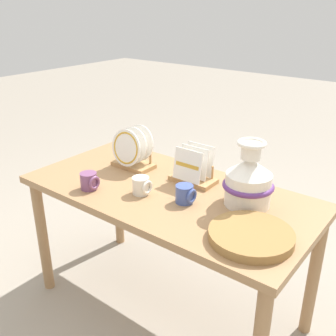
% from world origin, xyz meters
% --- Properties ---
extents(ground_plane, '(14.00, 14.00, 0.00)m').
position_xyz_m(ground_plane, '(0.00, 0.00, 0.00)').
color(ground_plane, gray).
extents(display_table, '(1.37, 0.68, 0.70)m').
position_xyz_m(display_table, '(0.00, 0.00, 0.61)').
color(display_table, '#9E754C').
rests_on(display_table, ground_plane).
extents(ceramic_vase, '(0.22, 0.22, 0.29)m').
position_xyz_m(ceramic_vase, '(0.36, 0.10, 0.81)').
color(ceramic_vase, white).
rests_on(ceramic_vase, display_table).
extents(dish_rack_round_plates, '(0.22, 0.14, 0.22)m').
position_xyz_m(dish_rack_round_plates, '(-0.31, 0.10, 0.78)').
color(dish_rack_round_plates, tan).
rests_on(dish_rack_round_plates, display_table).
extents(dish_rack_square_plates, '(0.22, 0.13, 0.18)m').
position_xyz_m(dish_rack_square_plates, '(0.04, 0.15, 0.75)').
color(dish_rack_square_plates, tan).
rests_on(dish_rack_square_plates, display_table).
extents(wicker_charger_stack, '(0.32, 0.32, 0.04)m').
position_xyz_m(wicker_charger_stack, '(0.50, -0.14, 0.72)').
color(wicker_charger_stack, olive).
rests_on(wicker_charger_stack, display_table).
extents(mug_cream_glaze, '(0.09, 0.08, 0.08)m').
position_xyz_m(mug_cream_glaze, '(-0.07, -0.11, 0.74)').
color(mug_cream_glaze, silver).
rests_on(mug_cream_glaze, display_table).
extents(mug_plum_glaze, '(0.09, 0.08, 0.08)m').
position_xyz_m(mug_plum_glaze, '(-0.29, -0.22, 0.74)').
color(mug_plum_glaze, '#7A4770').
rests_on(mug_plum_glaze, display_table).
extents(mug_cobalt_glaze, '(0.09, 0.08, 0.08)m').
position_xyz_m(mug_cobalt_glaze, '(0.14, -0.05, 0.74)').
color(mug_cobalt_glaze, '#42569E').
rests_on(mug_cobalt_glaze, display_table).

